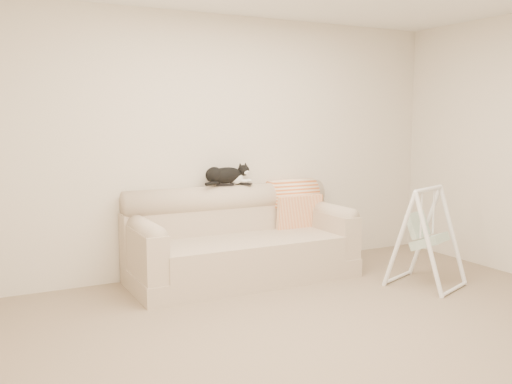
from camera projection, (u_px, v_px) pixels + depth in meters
ground_plane at (337, 330)px, 4.25m from camera, size 5.00×5.00×0.00m
room_shell at (340, 125)px, 4.05m from camera, size 5.04×4.04×2.60m
sofa at (239, 243)px, 5.62m from camera, size 2.20×0.93×0.90m
remote_a at (225, 184)px, 5.74m from camera, size 0.19×0.09×0.03m
remote_b at (244, 184)px, 5.82m from camera, size 0.15×0.16×0.02m
tuxedo_cat at (226, 175)px, 5.73m from camera, size 0.55×0.27×0.22m
throw_blanket at (293, 198)px, 6.11m from camera, size 0.52×0.38×0.58m
baby_swing at (426, 236)px, 5.35m from camera, size 0.75×0.78×0.94m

